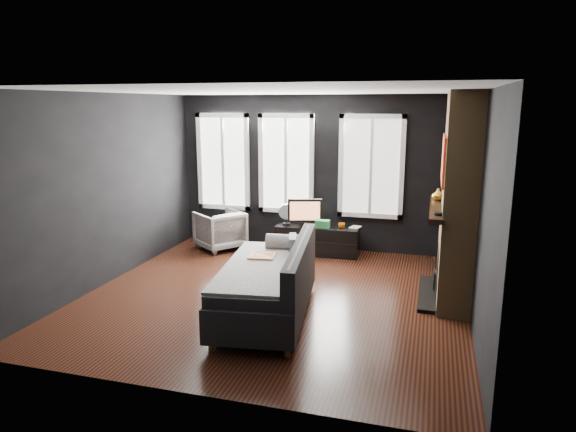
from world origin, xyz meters
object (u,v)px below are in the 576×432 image
(mug, at_px, (342,225))
(book, at_px, (351,221))
(armchair, at_px, (220,228))
(mantel_vase, at_px, (438,195))
(sofa, at_px, (266,279))
(monitor, at_px, (305,211))
(media_console, at_px, (317,240))

(mug, height_order, book, book)
(armchair, relative_size, mug, 6.57)
(book, bearing_deg, mantel_vase, -39.73)
(sofa, relative_size, monitor, 3.67)
(sofa, bearing_deg, media_console, 82.10)
(sofa, height_order, media_console, sofa)
(sofa, distance_m, mug, 2.79)
(armchair, bearing_deg, mug, 131.44)
(media_console, bearing_deg, armchair, -176.40)
(monitor, bearing_deg, mug, -15.35)
(armchair, relative_size, book, 3.46)
(armchair, xyz_separation_m, book, (2.31, 0.24, 0.22))
(media_console, xyz_separation_m, book, (0.56, 0.09, 0.35))
(sofa, relative_size, media_console, 1.54)
(mantel_vase, bearing_deg, sofa, -138.61)
(mantel_vase, bearing_deg, mug, 145.60)
(media_console, distance_m, book, 0.67)
(sofa, xyz_separation_m, media_console, (0.01, 2.77, -0.23))
(sofa, distance_m, armchair, 3.14)
(sofa, bearing_deg, mantel_vase, 33.76)
(monitor, relative_size, book, 2.73)
(media_console, xyz_separation_m, mug, (0.42, -0.01, 0.30))
(mug, distance_m, book, 0.18)
(mug, bearing_deg, armchair, -176.31)
(media_console, distance_m, mantel_vase, 2.45)
(mantel_vase, bearing_deg, book, 140.27)
(mantel_vase, bearing_deg, media_console, 151.52)
(armchair, xyz_separation_m, monitor, (1.53, 0.13, 0.38))
(mug, bearing_deg, mantel_vase, -34.40)
(armchair, height_order, mug, armchair)
(sofa, xyz_separation_m, book, (0.57, 2.86, 0.13))
(mantel_vase, bearing_deg, armchair, 166.27)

